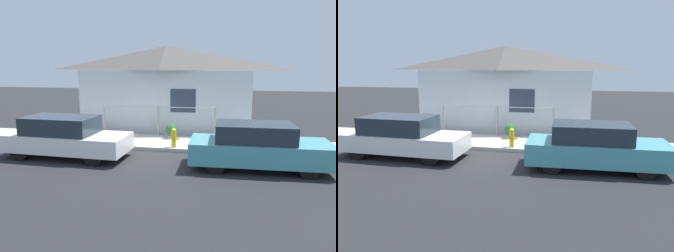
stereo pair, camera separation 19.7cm
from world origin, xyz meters
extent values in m
plane|color=#262628|center=(0.00, 0.00, 0.00)|extent=(60.00, 60.00, 0.00)
cube|color=#B2AFA8|center=(0.00, 1.11, 0.07)|extent=(24.00, 2.22, 0.13)
cube|color=silver|center=(0.00, 2.73, 1.44)|extent=(7.75, 0.12, 2.88)
cube|color=#2D3847|center=(0.97, 2.66, 1.58)|extent=(1.10, 0.04, 1.00)
pyramid|color=#605B56|center=(0.00, 3.77, 3.42)|extent=(8.15, 2.20, 1.09)
cylinder|color=#999993|center=(-2.40, 2.07, 0.77)|extent=(0.10, 0.10, 1.28)
cylinder|color=#999993|center=(0.00, 2.07, 0.77)|extent=(0.10, 0.10, 1.28)
cylinder|color=#999993|center=(2.40, 2.07, 0.77)|extent=(0.10, 0.10, 1.28)
cylinder|color=#999993|center=(0.00, 2.07, 1.36)|extent=(4.80, 0.03, 0.03)
cube|color=white|center=(-2.40, -1.32, 0.53)|extent=(4.31, 1.78, 0.57)
cube|color=#232D38|center=(-2.57, -1.31, 1.11)|extent=(2.38, 1.53, 0.58)
cylinder|color=black|center=(-1.06, -0.64, 0.33)|extent=(0.66, 0.22, 0.66)
cylinder|color=black|center=(-1.10, -2.07, 0.33)|extent=(0.66, 0.22, 0.66)
cylinder|color=black|center=(-3.71, -0.57, 0.33)|extent=(0.66, 0.22, 0.66)
cylinder|color=black|center=(-3.74, -1.99, 0.33)|extent=(0.66, 0.22, 0.66)
cube|color=teal|center=(3.94, -1.32, 0.54)|extent=(4.21, 1.81, 0.64)
cube|color=#232D38|center=(3.77, -1.32, 1.12)|extent=(2.33, 1.54, 0.53)
cylinder|color=black|center=(5.20, -0.56, 0.29)|extent=(0.59, 0.22, 0.59)
cylinder|color=black|center=(5.25, -1.98, 0.29)|extent=(0.59, 0.22, 0.59)
cylinder|color=black|center=(2.62, -0.65, 0.29)|extent=(0.59, 0.22, 0.59)
cylinder|color=black|center=(2.67, -2.07, 0.29)|extent=(0.59, 0.22, 0.59)
cylinder|color=yellow|center=(1.01, 0.27, 0.42)|extent=(0.17, 0.17, 0.57)
sphere|color=yellow|center=(1.01, 0.27, 0.74)|extent=(0.18, 0.18, 0.18)
cylinder|color=yellow|center=(0.89, 0.27, 0.45)|extent=(0.16, 0.08, 0.08)
cylinder|color=yellow|center=(1.14, 0.27, 0.45)|extent=(0.16, 0.08, 0.08)
cylinder|color=slate|center=(0.64, 1.70, 0.23)|extent=(0.22, 0.22, 0.18)
sphere|color=#235B28|center=(0.64, 1.70, 0.49)|extent=(0.45, 0.45, 0.45)
camera|label=1|loc=(3.17, -11.25, 3.11)|focal=35.00mm
camera|label=2|loc=(3.36, -11.20, 3.11)|focal=35.00mm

